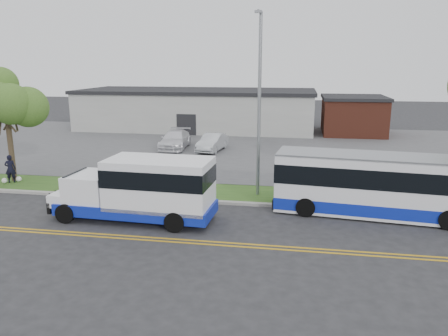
% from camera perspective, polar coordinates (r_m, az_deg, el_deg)
% --- Properties ---
extents(ground, '(140.00, 140.00, 0.00)m').
position_cam_1_polar(ground, '(21.91, -4.17, -5.39)').
color(ground, '#28282B').
rests_on(ground, ground).
extents(lane_line_north, '(70.00, 0.12, 0.01)m').
position_cam_1_polar(lane_line_north, '(18.44, -7.07, -9.16)').
color(lane_line_north, gold).
rests_on(lane_line_north, ground).
extents(lane_line_south, '(70.00, 0.12, 0.01)m').
position_cam_1_polar(lane_line_south, '(18.17, -7.35, -9.51)').
color(lane_line_south, gold).
rests_on(lane_line_south, ground).
extents(curb, '(80.00, 0.30, 0.15)m').
position_cam_1_polar(curb, '(22.90, -3.52, -4.34)').
color(curb, '#9E9B93').
rests_on(curb, ground).
extents(verge, '(80.00, 3.30, 0.10)m').
position_cam_1_polar(verge, '(24.58, -2.56, -3.14)').
color(verge, '#27511B').
rests_on(verge, ground).
extents(parking_lot, '(80.00, 25.00, 0.10)m').
position_cam_1_polar(parking_lot, '(38.11, 1.95, 2.83)').
color(parking_lot, '#4C4C4F').
rests_on(parking_lot, ground).
extents(commercial_building, '(25.40, 10.40, 4.35)m').
position_cam_1_polar(commercial_building, '(48.64, -3.48, 7.66)').
color(commercial_building, '#9E9E99').
rests_on(commercial_building, ground).
extents(brick_wing, '(6.30, 7.30, 3.90)m').
position_cam_1_polar(brick_wing, '(46.71, 16.49, 6.63)').
color(brick_wing, brown).
rests_on(brick_wing, ground).
extents(tree_west, '(4.40, 4.40, 6.91)m').
position_cam_1_polar(tree_west, '(28.96, -26.68, 8.20)').
color(tree_west, '#3B2920').
rests_on(tree_west, verge).
extents(streetlight_near, '(0.35, 1.53, 9.50)m').
position_cam_1_polar(streetlight_near, '(23.00, 4.62, 8.85)').
color(streetlight_near, gray).
rests_on(streetlight_near, verge).
extents(shuttle_bus, '(7.74, 2.86, 2.92)m').
position_cam_1_polar(shuttle_bus, '(20.28, -10.38, -2.51)').
color(shuttle_bus, '#0F23A5').
rests_on(shuttle_bus, ground).
extents(transit_bus, '(10.76, 3.58, 2.93)m').
position_cam_1_polar(transit_bus, '(21.87, 20.72, -2.22)').
color(transit_bus, white).
rests_on(transit_bus, ground).
extents(pedestrian, '(0.73, 0.62, 1.69)m').
position_cam_1_polar(pedestrian, '(29.09, -26.13, -0.09)').
color(pedestrian, black).
rests_on(pedestrian, verge).
extents(parked_car_a, '(2.07, 4.44, 1.41)m').
position_cam_1_polar(parked_car_a, '(35.75, -1.53, 3.36)').
color(parked_car_a, silver).
rests_on(parked_car_a, parking_lot).
extents(parked_car_b, '(2.43, 5.25, 1.49)m').
position_cam_1_polar(parked_car_b, '(37.07, -6.42, 3.71)').
color(parked_car_b, white).
rests_on(parked_car_b, parking_lot).
extents(grocery_bag_left, '(0.32, 0.32, 0.32)m').
position_cam_1_polar(grocery_bag_left, '(29.22, -26.75, -1.48)').
color(grocery_bag_left, white).
rests_on(grocery_bag_left, verge).
extents(grocery_bag_right, '(0.32, 0.32, 0.32)m').
position_cam_1_polar(grocery_bag_right, '(29.26, -25.23, -1.30)').
color(grocery_bag_right, white).
rests_on(grocery_bag_right, verge).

